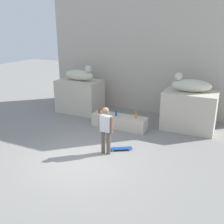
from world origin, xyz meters
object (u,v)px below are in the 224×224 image
(bottle_red, at_px, (99,111))
(skateboard, at_px, (121,148))
(bottle_orange, at_px, (136,115))
(bottle_blue, at_px, (116,113))
(statue_reclining_left, at_px, (80,75))
(skater, at_px, (106,129))
(bottle_clear, at_px, (108,113))
(statue_reclining_right, at_px, (191,85))

(bottle_red, bearing_deg, skateboard, -44.92)
(bottle_orange, bearing_deg, bottle_blue, -174.69)
(statue_reclining_left, distance_m, bottle_orange, 3.83)
(statue_reclining_left, bearing_deg, skater, -45.32)
(bottle_blue, height_order, bottle_orange, bottle_orange)
(statue_reclining_left, relative_size, bottle_clear, 5.84)
(statue_reclining_right, distance_m, skater, 4.23)
(bottle_orange, bearing_deg, skateboard, -84.95)
(statue_reclining_left, distance_m, bottle_blue, 3.11)
(statue_reclining_right, relative_size, bottle_clear, 6.05)
(bottle_blue, distance_m, bottle_clear, 0.34)
(statue_reclining_right, distance_m, bottle_red, 4.01)
(statue_reclining_right, xyz_separation_m, skater, (-2.10, -3.54, -0.98))
(bottle_blue, bearing_deg, bottle_clear, -169.01)
(bottle_red, height_order, bottle_clear, bottle_clear)
(bottle_clear, bearing_deg, bottle_blue, 10.99)
(skateboard, relative_size, bottle_orange, 2.44)
(bottle_blue, bearing_deg, bottle_orange, 5.31)
(statue_reclining_left, height_order, skateboard, statue_reclining_left)
(skater, height_order, skateboard, skater)
(bottle_blue, bearing_deg, skateboard, -60.69)
(bottle_orange, bearing_deg, bottle_red, -177.66)
(bottle_blue, distance_m, bottle_red, 0.83)
(statue_reclining_left, relative_size, skater, 0.97)
(skater, relative_size, bottle_blue, 5.88)
(skater, xyz_separation_m, bottle_orange, (0.20, 2.36, -0.24))
(statue_reclining_left, xyz_separation_m, bottle_clear, (2.23, -1.32, -1.24))
(bottle_blue, height_order, bottle_red, bottle_blue)
(statue_reclining_left, relative_size, skateboard, 2.06)
(skater, bearing_deg, statue_reclining_right, 58.58)
(statue_reclining_left, relative_size, bottle_blue, 5.71)
(bottle_red, bearing_deg, statue_reclining_right, 19.07)
(statue_reclining_right, bearing_deg, skateboard, 49.73)
(statue_reclining_left, xyz_separation_m, skater, (3.23, -3.54, -0.98))
(statue_reclining_left, distance_m, skateboard, 5.10)
(skateboard, relative_size, bottle_red, 3.11)
(statue_reclining_right, xyz_separation_m, bottle_red, (-3.60, -1.24, -1.26))
(skateboard, height_order, bottle_red, bottle_red)
(bottle_blue, xyz_separation_m, bottle_orange, (0.87, 0.08, 0.02))
(statue_reclining_right, height_order, bottle_blue, statue_reclining_right)
(skater, distance_m, bottle_blue, 2.39)
(bottle_clear, bearing_deg, skater, -65.78)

